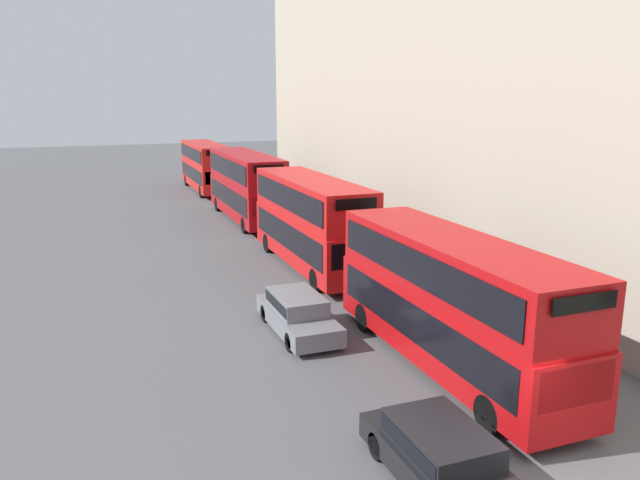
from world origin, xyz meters
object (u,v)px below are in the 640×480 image
(bus_leading, at_px, (451,297))
(pedestrian, at_px, (292,212))
(car_hatchback, at_px, (298,312))
(bus_second_in_queue, at_px, (311,219))
(bus_trailing, at_px, (206,165))
(car_dark_sedan, at_px, (442,455))
(bus_third_in_queue, at_px, (246,184))

(bus_leading, bearing_deg, pedestrian, 84.01)
(car_hatchback, bearing_deg, bus_second_in_queue, 66.47)
(bus_trailing, relative_size, car_dark_sedan, 2.36)
(pedestrian, bearing_deg, bus_second_in_queue, -103.11)
(pedestrian, bearing_deg, car_hatchback, -107.83)
(bus_second_in_queue, relative_size, bus_third_in_queue, 0.95)
(bus_third_in_queue, xyz_separation_m, pedestrian, (2.34, -2.52, -1.63))
(bus_second_in_queue, xyz_separation_m, car_hatchback, (-3.40, -7.81, -1.66))
(bus_trailing, bearing_deg, bus_third_in_queue, -90.00)
(car_hatchback, bearing_deg, bus_leading, -52.49)
(bus_leading, relative_size, bus_third_in_queue, 0.95)
(bus_second_in_queue, distance_m, bus_trailing, 26.53)
(car_dark_sedan, relative_size, pedestrian, 2.57)
(bus_second_in_queue, bearing_deg, car_hatchback, -113.53)
(bus_second_in_queue, relative_size, car_dark_sedan, 2.34)
(car_dark_sedan, bearing_deg, car_hatchback, 90.00)
(bus_second_in_queue, xyz_separation_m, bus_third_in_queue, (0.00, 12.55, 0.04))
(car_hatchback, height_order, pedestrian, pedestrian)
(bus_leading, xyz_separation_m, car_hatchback, (-3.40, 4.43, -1.54))
(bus_third_in_queue, distance_m, bus_trailing, 13.98)
(bus_trailing, xyz_separation_m, car_dark_sedan, (-3.40, -43.87, -1.55))
(bus_second_in_queue, relative_size, pedestrian, 6.01)
(car_dark_sedan, bearing_deg, bus_leading, 56.31)
(bus_third_in_queue, bearing_deg, bus_trailing, 90.00)
(car_dark_sedan, bearing_deg, bus_trailing, 85.57)
(car_hatchback, bearing_deg, bus_trailing, 84.35)
(car_dark_sedan, height_order, car_hatchback, car_hatchback)
(bus_third_in_queue, bearing_deg, car_hatchback, -99.48)
(bus_third_in_queue, relative_size, pedestrian, 6.35)
(car_hatchback, bearing_deg, pedestrian, 72.17)
(bus_third_in_queue, distance_m, car_hatchback, 20.71)
(bus_trailing, height_order, car_hatchback, bus_trailing)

